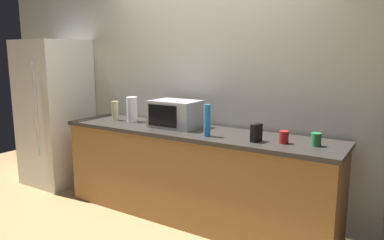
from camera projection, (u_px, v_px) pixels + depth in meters
ground_plane at (169, 233)px, 3.29m from camera, size 8.00×8.00×0.00m
back_wall at (213, 81)px, 3.73m from camera, size 6.40×0.10×2.70m
counter_run at (192, 174)px, 3.55m from camera, size 2.84×0.64×0.90m
refrigerator at (55, 113)px, 4.54m from camera, size 0.72×0.73×1.80m
microwave at (176, 114)px, 3.60m from camera, size 0.48×0.35×0.27m
paper_towel_roll at (132, 109)px, 3.91m from camera, size 0.12×0.12×0.27m
cordless_phone at (256, 133)px, 2.99m from camera, size 0.07×0.12×0.15m
bottle_hand_soap at (115, 111)px, 4.00m from camera, size 0.08×0.08×0.21m
bottle_spray_cleaner at (207, 120)px, 3.18m from camera, size 0.06×0.06×0.29m
mug_green at (316, 140)px, 2.85m from camera, size 0.08×0.08×0.11m
mug_red at (284, 137)px, 2.93m from camera, size 0.08×0.08×0.10m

